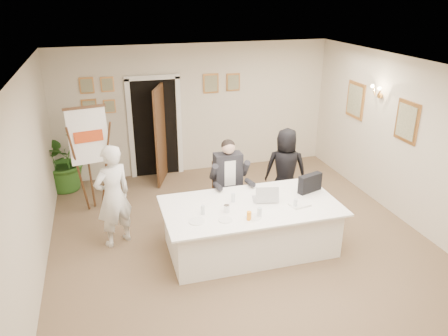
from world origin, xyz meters
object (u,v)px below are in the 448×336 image
object	(u,v)px
oj_glass	(249,216)
paper_stack	(300,204)
conference_table	(250,227)
steel_jug	(227,209)
flip_chart	(91,165)
potted_palm	(64,159)
standing_man	(113,196)
standing_woman	(285,169)
laptop_bag	(310,183)
seated_man	(229,181)
laptop	(264,192)

from	to	relation	value
oj_glass	paper_stack	bearing A→B (deg)	13.44
oj_glass	conference_table	bearing A→B (deg)	67.19
steel_jug	flip_chart	bearing A→B (deg)	131.26
conference_table	paper_stack	xyz separation A→B (m)	(0.70, -0.23, 0.40)
flip_chart	potted_palm	bearing A→B (deg)	115.86
standing_man	standing_woman	world-z (taller)	standing_man
paper_stack	steel_jug	distance (m)	1.13
flip_chart	laptop_bag	bearing A→B (deg)	-28.82
standing_woman	laptop_bag	bearing A→B (deg)	112.29
laptop_bag	paper_stack	world-z (taller)	laptop_bag
seated_man	standing_woman	size ratio (longest dim) A/B	0.98
standing_woman	steel_jug	world-z (taller)	standing_woman
flip_chart	standing_woman	size ratio (longest dim) A/B	1.26
flip_chart	laptop_bag	xyz separation A→B (m)	(3.40, -1.87, 0.03)
laptop_bag	conference_table	bearing A→B (deg)	171.51
seated_man	laptop_bag	bearing A→B (deg)	-48.48
flip_chart	laptop	distance (m)	3.24
flip_chart	steel_jug	size ratio (longest dim) A/B	17.68
flip_chart	laptop	xyz separation A→B (m)	(2.59, -1.95, 0.02)
conference_table	potted_palm	bearing A→B (deg)	132.13
standing_woman	oj_glass	bearing A→B (deg)	74.74
standing_man	potted_palm	world-z (taller)	standing_man
standing_woman	potted_palm	bearing A→B (deg)	-4.03
conference_table	steel_jug	distance (m)	0.62
conference_table	laptop	xyz separation A→B (m)	(0.26, 0.11, 0.52)
conference_table	oj_glass	distance (m)	0.65
standing_woman	laptop_bag	size ratio (longest dim) A/B	3.62
seated_man	laptop_bag	xyz separation A→B (m)	(1.13, -0.81, 0.17)
standing_man	potted_palm	xyz separation A→B (m)	(-0.87, 2.43, -0.19)
standing_man	standing_woman	distance (m)	3.12
flip_chart	paper_stack	distance (m)	3.80
conference_table	potted_palm	size ratio (longest dim) A/B	2.06
seated_man	standing_woman	world-z (taller)	standing_woman
laptop_bag	paper_stack	size ratio (longest dim) A/B	1.42
seated_man	paper_stack	distance (m)	1.44
oj_glass	steel_jug	distance (m)	0.40
standing_man	laptop	size ratio (longest dim) A/B	4.54
standing_woman	laptop	size ratio (longest dim) A/B	4.16
flip_chart	seated_man	bearing A→B (deg)	-25.07
seated_man	paper_stack	bearing A→B (deg)	-70.83
conference_table	oj_glass	xyz separation A→B (m)	(-0.18, -0.44, 0.45)
standing_man	standing_woman	size ratio (longest dim) A/B	1.09
conference_table	potted_palm	distance (m)	4.30
conference_table	potted_palm	world-z (taller)	potted_palm
potted_palm	standing_man	bearing A→B (deg)	-70.36
potted_palm	laptop_bag	bearing A→B (deg)	-37.21
standing_man	paper_stack	world-z (taller)	standing_man
conference_table	standing_woman	size ratio (longest dim) A/B	1.75
seated_man	laptop_bag	world-z (taller)	seated_man
laptop	laptop_bag	distance (m)	0.82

